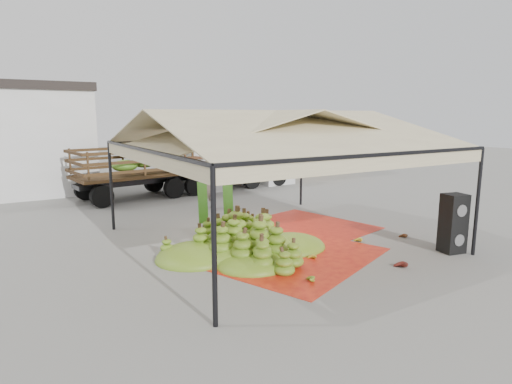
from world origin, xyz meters
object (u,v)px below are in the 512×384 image
banana_heap (248,234)px  truck_right (236,159)px  speaker_stack (453,223)px  vendor (207,187)px  truck_left (157,165)px

banana_heap → truck_right: size_ratio=0.71×
speaker_stack → vendor: bearing=123.7°
banana_heap → truck_left: (0.68, 9.96, 0.96)m
speaker_stack → truck_right: truck_right is taller
vendor → truck_left: size_ratio=0.25×
banana_heap → vendor: bearing=76.1°
banana_heap → truck_right: 11.60m
speaker_stack → truck_left: truck_left is taller
truck_left → vendor: bearing=-87.1°
speaker_stack → truck_right: bearing=101.0°
truck_left → truck_right: bearing=-3.6°
vendor → truck_right: bearing=-137.7°
speaker_stack → truck_left: bearing=120.4°
vendor → truck_left: (-0.79, 4.03, 0.60)m
banana_heap → vendor: vendor is taller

